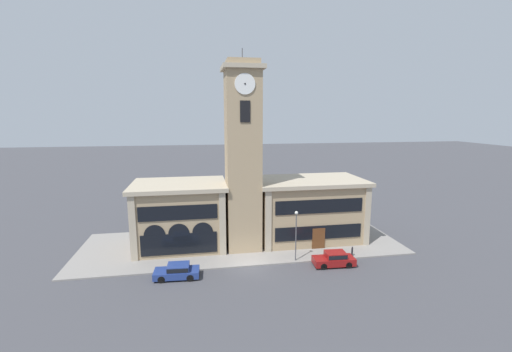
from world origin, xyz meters
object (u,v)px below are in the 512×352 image
(bollard, at_px, (352,251))
(parked_car_mid, at_px, (334,259))
(street_lamp, at_px, (296,228))
(parked_car_near, at_px, (177,271))

(bollard, bearing_deg, parked_car_mid, -148.94)
(street_lamp, height_order, bollard, street_lamp)
(street_lamp, bearing_deg, parked_car_mid, -24.18)
(parked_car_mid, height_order, street_lamp, street_lamp)
(street_lamp, distance_m, bollard, 7.06)
(parked_car_near, height_order, parked_car_mid, parked_car_mid)
(street_lamp, bearing_deg, bollard, 0.13)
(parked_car_near, distance_m, parked_car_mid, 15.73)
(parked_car_mid, relative_size, bollard, 4.04)
(street_lamp, bearing_deg, parked_car_near, -172.31)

